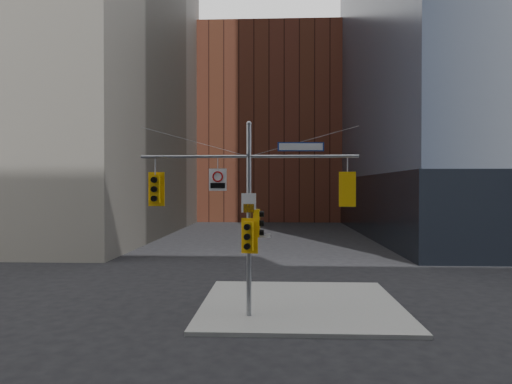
# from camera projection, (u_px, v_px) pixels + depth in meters

# --- Properties ---
(ground) EXTENTS (160.00, 160.00, 0.00)m
(ground) POSITION_uv_depth(u_px,v_px,m) (245.00, 337.00, 14.77)
(ground) COLOR black
(ground) RESTS_ON ground
(sidewalk_corner) EXTENTS (8.00, 8.00, 0.15)m
(sidewalk_corner) POSITION_uv_depth(u_px,v_px,m) (301.00, 304.00, 18.68)
(sidewalk_corner) COLOR gray
(sidewalk_corner) RESTS_ON ground
(brick_midrise) EXTENTS (26.00, 20.00, 28.00)m
(brick_midrise) POSITION_uv_depth(u_px,v_px,m) (270.00, 130.00, 72.55)
(brick_midrise) COLOR brown
(brick_midrise) RESTS_ON ground
(signal_assembly) EXTENTS (8.00, 0.80, 7.30)m
(signal_assembly) POSITION_uv_depth(u_px,v_px,m) (249.00, 200.00, 16.71)
(signal_assembly) COLOR gray
(signal_assembly) RESTS_ON ground
(traffic_light_west_arm) EXTENTS (0.61, 0.48, 1.28)m
(traffic_light_west_arm) POSITION_uv_depth(u_px,v_px,m) (155.00, 189.00, 16.88)
(traffic_light_west_arm) COLOR #ECAE0C
(traffic_light_west_arm) RESTS_ON ground
(traffic_light_east_arm) EXTENTS (0.60, 0.53, 1.26)m
(traffic_light_east_arm) POSITION_uv_depth(u_px,v_px,m) (347.00, 189.00, 16.55)
(traffic_light_east_arm) COLOR #ECAE0C
(traffic_light_east_arm) RESTS_ON ground
(traffic_light_pole_side) EXTENTS (0.40, 0.34, 1.02)m
(traffic_light_pole_side) POSITION_uv_depth(u_px,v_px,m) (258.00, 223.00, 16.71)
(traffic_light_pole_side) COLOR #ECAE0C
(traffic_light_pole_side) RESTS_ON ground
(traffic_light_pole_front) EXTENTS (0.61, 0.55, 1.29)m
(traffic_light_pole_front) POSITION_uv_depth(u_px,v_px,m) (248.00, 236.00, 16.46)
(traffic_light_pole_front) COLOR #ECAE0C
(traffic_light_pole_front) RESTS_ON ground
(street_sign_blade) EXTENTS (1.70, 0.14, 0.33)m
(street_sign_blade) POSITION_uv_depth(u_px,v_px,m) (301.00, 147.00, 16.61)
(street_sign_blade) COLOR navy
(street_sign_blade) RESTS_ON ground
(regulatory_sign_arm) EXTENTS (0.65, 0.10, 0.81)m
(regulatory_sign_arm) POSITION_uv_depth(u_px,v_px,m) (218.00, 179.00, 16.74)
(regulatory_sign_arm) COLOR silver
(regulatory_sign_arm) RESTS_ON ground
(regulatory_sign_pole) EXTENTS (0.54, 0.08, 0.71)m
(regulatory_sign_pole) POSITION_uv_depth(u_px,v_px,m) (249.00, 203.00, 16.60)
(regulatory_sign_pole) COLOR silver
(regulatory_sign_pole) RESTS_ON ground
(street_blade_ew) EXTENTS (0.67, 0.07, 0.13)m
(street_blade_ew) POSITION_uv_depth(u_px,v_px,m) (261.00, 236.00, 16.72)
(street_blade_ew) COLOR silver
(street_blade_ew) RESTS_ON ground
(street_blade_ns) EXTENTS (0.10, 0.79, 0.16)m
(street_blade_ns) POSITION_uv_depth(u_px,v_px,m) (250.00, 244.00, 17.19)
(street_blade_ns) COLOR #145926
(street_blade_ns) RESTS_ON ground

